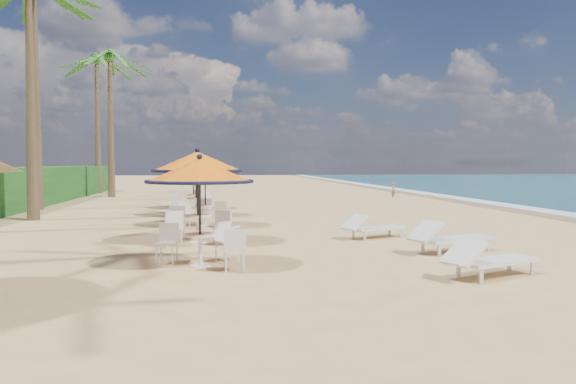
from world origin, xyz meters
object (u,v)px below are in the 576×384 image
at_px(station_3, 196,169).
at_px(station_4, 195,174).
at_px(station_0, 201,184).
at_px(lounger_near, 488,259).
at_px(lounger_mid, 449,237).
at_px(station_1, 196,173).
at_px(station_2, 205,174).
at_px(lounger_far, 372,227).

height_order(station_3, station_4, station_3).
relative_size(station_0, lounger_near, 1.08).
relative_size(station_3, lounger_near, 1.16).
relative_size(station_0, lounger_mid, 1.00).
xyz_separation_m(station_1, station_3, (-0.26, 7.14, 0.04)).
bearing_deg(station_2, station_3, 96.81).
xyz_separation_m(station_1, lounger_near, (5.25, -5.01, -1.43)).
relative_size(lounger_mid, lounger_far, 1.15).
height_order(station_0, lounger_far, station_0).
xyz_separation_m(station_0, station_2, (-0.05, 7.00, 0.07)).
bearing_deg(lounger_mid, lounger_near, -119.19).
distance_m(station_1, station_3, 7.15).
relative_size(station_3, lounger_mid, 1.07).
bearing_deg(lounger_far, station_3, 100.23).
bearing_deg(station_2, lounger_mid, -47.30).
xyz_separation_m(station_3, lounger_far, (4.91, -6.87, -1.49)).
relative_size(station_3, station_4, 1.11).
height_order(station_0, station_3, station_3).
bearing_deg(station_2, station_0, -89.58).
bearing_deg(lounger_near, lounger_far, 72.59).
relative_size(station_2, lounger_far, 1.20).
relative_size(station_2, lounger_near, 1.13).
distance_m(station_0, lounger_near, 5.49).
distance_m(station_4, lounger_far, 11.64).
xyz_separation_m(lounger_near, lounger_far, (-0.61, 5.28, -0.02)).
bearing_deg(lounger_near, station_0, 137.27).
bearing_deg(station_4, lounger_near, -70.08).
distance_m(station_1, station_2, 3.71).
relative_size(station_1, lounger_far, 1.26).
relative_size(station_4, lounger_far, 1.11).
relative_size(station_1, station_2, 1.05).
distance_m(station_1, lounger_near, 7.39).
distance_m(station_1, lounger_mid, 6.29).
bearing_deg(station_3, station_2, -83.19).
distance_m(station_3, lounger_mid, 11.25).
height_order(station_0, lounger_near, station_0).
bearing_deg(lounger_far, lounger_near, -108.77).
bearing_deg(lounger_near, station_3, 90.45).
height_order(station_3, lounger_near, station_3).
xyz_separation_m(station_0, lounger_mid, (5.49, 0.99, -1.25)).
distance_m(station_0, lounger_far, 5.84).
height_order(station_0, station_1, station_1).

